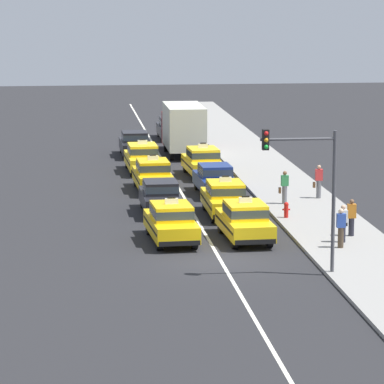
% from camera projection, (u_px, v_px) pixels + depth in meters
% --- Properties ---
extents(ground_plane, '(160.00, 160.00, 0.00)m').
position_uv_depth(ground_plane, '(220.00, 260.00, 45.55)').
color(ground_plane, '#232326').
extents(lane_stripe_left_right, '(0.14, 80.00, 0.01)m').
position_uv_depth(lane_stripe_left_right, '(172.00, 177.00, 65.10)').
color(lane_stripe_left_right, silver).
rests_on(lane_stripe_left_right, ground).
extents(sidewalk_curb, '(4.00, 90.00, 0.15)m').
position_uv_depth(sidewalk_curb, '(286.00, 189.00, 60.82)').
color(sidewalk_curb, gray).
rests_on(sidewalk_curb, ground).
extents(taxi_left_nearest, '(2.06, 4.65, 1.96)m').
position_uv_depth(taxi_left_nearest, '(171.00, 222.00, 48.61)').
color(taxi_left_nearest, black).
rests_on(taxi_left_nearest, ground).
extents(sedan_left_second, '(1.80, 4.32, 1.58)m').
position_uv_depth(sedan_left_second, '(160.00, 196.00, 54.66)').
color(sedan_left_second, black).
rests_on(sedan_left_second, ground).
extents(taxi_left_third, '(1.94, 4.61, 1.96)m').
position_uv_depth(taxi_left_third, '(153.00, 174.00, 60.57)').
color(taxi_left_third, black).
rests_on(taxi_left_third, ground).
extents(taxi_left_fourth, '(1.93, 4.60, 1.96)m').
position_uv_depth(taxi_left_fourth, '(142.00, 157.00, 66.56)').
color(taxi_left_fourth, black).
rests_on(taxi_left_fourth, ground).
extents(sedan_left_fifth, '(1.81, 4.32, 1.58)m').
position_uv_depth(sedan_left_fifth, '(135.00, 143.00, 72.75)').
color(sedan_left_fifth, black).
rests_on(sedan_left_fifth, ground).
extents(taxi_right_nearest, '(1.99, 4.63, 1.96)m').
position_uv_depth(taxi_right_nearest, '(245.00, 220.00, 48.88)').
color(taxi_right_nearest, black).
rests_on(taxi_right_nearest, ground).
extents(taxi_right_second, '(1.82, 4.56, 1.96)m').
position_uv_depth(taxi_right_second, '(225.00, 198.00, 53.97)').
color(taxi_right_second, black).
rests_on(taxi_right_second, ground).
extents(sedan_right_third, '(1.89, 4.35, 1.58)m').
position_uv_depth(sedan_right_third, '(215.00, 178.00, 59.53)').
color(sedan_right_third, black).
rests_on(sedan_right_third, ground).
extents(taxi_right_fourth, '(2.01, 4.64, 1.96)m').
position_uv_depth(taxi_right_fourth, '(203.00, 161.00, 65.06)').
color(taxi_right_fourth, black).
rests_on(taxi_right_fourth, ground).
extents(box_truck_right_fifth, '(2.31, 6.97, 3.27)m').
position_uv_depth(box_truck_right_fifth, '(183.00, 127.00, 73.23)').
color(box_truck_right_fifth, black).
rests_on(box_truck_right_fifth, ground).
extents(sedan_right_sixth, '(1.78, 4.31, 1.58)m').
position_uv_depth(sedan_right_sixth, '(171.00, 127.00, 80.72)').
color(sedan_right_sixth, black).
rests_on(sedan_right_sixth, ground).
extents(pedestrian_near_crosswalk, '(0.36, 0.24, 1.63)m').
position_uv_depth(pedestrian_near_crosswalk, '(341.00, 228.00, 46.87)').
color(pedestrian_near_crosswalk, '#473828').
rests_on(pedestrian_near_crosswalk, sidewalk_curb).
extents(pedestrian_mid_block, '(0.47, 0.24, 1.63)m').
position_uv_depth(pedestrian_mid_block, '(284.00, 187.00, 56.25)').
color(pedestrian_mid_block, slate).
rests_on(pedestrian_mid_block, sidewalk_curb).
extents(pedestrian_by_storefront, '(0.36, 0.24, 1.59)m').
position_uv_depth(pedestrian_by_storefront, '(343.00, 223.00, 47.88)').
color(pedestrian_by_storefront, '#23232D').
rests_on(pedestrian_by_storefront, sidewalk_curb).
extents(pedestrian_trailing, '(0.47, 0.24, 1.60)m').
position_uv_depth(pedestrian_trailing, '(351.00, 218.00, 49.09)').
color(pedestrian_trailing, '#23232D').
rests_on(pedestrian_trailing, sidewalk_curb).
extents(pedestrian_far_corner, '(0.47, 0.24, 1.69)m').
position_uv_depth(pedestrian_far_corner, '(319.00, 181.00, 57.73)').
color(pedestrian_far_corner, slate).
rests_on(pedestrian_far_corner, sidewalk_curb).
extents(fire_hydrant, '(0.36, 0.22, 0.73)m').
position_uv_depth(fire_hydrant, '(286.00, 209.00, 52.99)').
color(fire_hydrant, red).
rests_on(fire_hydrant, sidewalk_curb).
extents(traffic_light_pole, '(2.87, 0.33, 5.58)m').
position_uv_depth(traffic_light_pole, '(309.00, 176.00, 42.35)').
color(traffic_light_pole, '#47474C').
rests_on(traffic_light_pole, ground).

